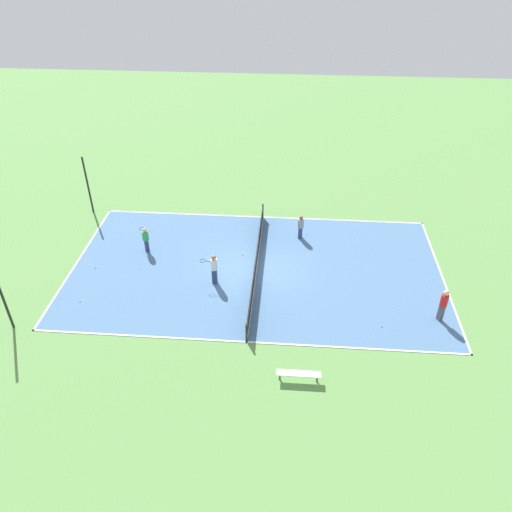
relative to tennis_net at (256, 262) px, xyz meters
The scene contains 14 objects.
ground_plane 0.53m from the tennis_net, ahead, with size 80.00×80.00×0.00m, color #60934C.
court_surface 0.52m from the tennis_net, ahead, with size 11.51×20.45×0.02m.
tennis_net is the anchor object (origin of this frame).
bench 8.17m from the tennis_net, 162.82° to the right, with size 0.36×1.87×0.45m.
player_far_green 6.60m from the tennis_net, 78.83° to the left, with size 0.97×0.78×1.57m.
player_coach_red 9.86m from the tennis_net, 110.45° to the right, with size 0.48×0.48×1.80m.
player_baseline_gray 4.20m from the tennis_net, 35.40° to the right, with size 0.44×0.44×1.51m.
player_near_white 2.58m from the tennis_net, 123.57° to the left, with size 0.41×0.96×1.78m.
tennis_ball_far_baseline 9.42m from the tennis_net, 111.84° to the left, with size 0.07×0.07×0.07m, color #CCE033.
tennis_ball_left_sideline 7.62m from the tennis_net, 123.32° to the right, with size 0.07×0.07×0.07m, color #CCE033.
tennis_ball_near_net 8.95m from the tennis_net, 94.04° to the left, with size 0.07×0.07×0.07m, color #CCE033.
tennis_ball_midcourt 1.63m from the tennis_net, 34.45° to the left, with size 0.07×0.07×0.07m, color #CCE033.
fence_post_back_left 12.60m from the tennis_net, 116.31° to the left, with size 0.12×0.12×3.90m.
fence_post_back_right 12.60m from the tennis_net, 63.69° to the left, with size 0.12×0.12×3.90m.
Camera 1 is at (-22.23, -1.73, 16.46)m, focal length 35.00 mm.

